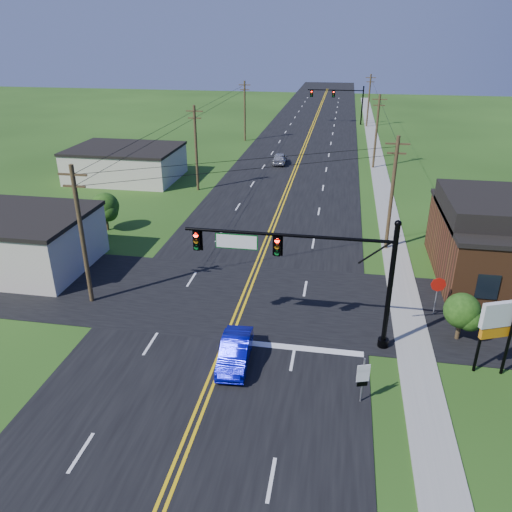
% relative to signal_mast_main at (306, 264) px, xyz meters
% --- Properties ---
extents(ground, '(260.00, 260.00, 0.00)m').
position_rel_signal_mast_main_xyz_m(ground, '(-4.34, -8.00, -4.75)').
color(ground, '#203E11').
rests_on(ground, ground).
extents(road_main, '(16.00, 220.00, 0.04)m').
position_rel_signal_mast_main_xyz_m(road_main, '(-4.34, 42.00, -4.73)').
color(road_main, black).
rests_on(road_main, ground).
extents(road_cross, '(70.00, 10.00, 0.04)m').
position_rel_signal_mast_main_xyz_m(road_cross, '(-4.34, 4.00, -4.73)').
color(road_cross, black).
rests_on(road_cross, ground).
extents(sidewalk, '(2.00, 160.00, 0.08)m').
position_rel_signal_mast_main_xyz_m(sidewalk, '(6.16, 32.00, -4.71)').
color(sidewalk, gray).
rests_on(sidewalk, ground).
extents(signal_mast_main, '(11.30, 0.60, 7.48)m').
position_rel_signal_mast_main_xyz_m(signal_mast_main, '(0.00, 0.00, 0.00)').
color(signal_mast_main, black).
rests_on(signal_mast_main, ground).
extents(signal_mast_far, '(10.98, 0.60, 7.48)m').
position_rel_signal_mast_main_xyz_m(signal_mast_far, '(0.10, 72.00, -0.20)').
color(signal_mast_far, black).
rests_on(signal_mast_far, ground).
extents(cream_bldg_near, '(10.20, 8.20, 4.10)m').
position_rel_signal_mast_main_xyz_m(cream_bldg_near, '(-21.34, 6.00, -2.69)').
color(cream_bldg_near, beige).
rests_on(cream_bldg_near, ground).
extents(cream_bldg_far, '(12.20, 9.20, 3.70)m').
position_rel_signal_mast_main_xyz_m(cream_bldg_far, '(-23.34, 30.00, -2.89)').
color(cream_bldg_far, beige).
rests_on(cream_bldg_far, ground).
extents(utility_pole_left_a, '(1.80, 0.28, 9.00)m').
position_rel_signal_mast_main_xyz_m(utility_pole_left_a, '(-13.84, 2.00, -0.03)').
color(utility_pole_left_a, '#3A2B1A').
rests_on(utility_pole_left_a, ground).
extents(utility_pole_left_b, '(1.80, 0.28, 9.00)m').
position_rel_signal_mast_main_xyz_m(utility_pole_left_b, '(-13.84, 27.00, -0.03)').
color(utility_pole_left_b, '#3A2B1A').
rests_on(utility_pole_left_b, ground).
extents(utility_pole_left_c, '(1.80, 0.28, 9.00)m').
position_rel_signal_mast_main_xyz_m(utility_pole_left_c, '(-13.84, 54.00, -0.03)').
color(utility_pole_left_c, '#3A2B1A').
rests_on(utility_pole_left_c, ground).
extents(utility_pole_right_a, '(1.80, 0.28, 9.00)m').
position_rel_signal_mast_main_xyz_m(utility_pole_right_a, '(5.46, 14.00, -0.03)').
color(utility_pole_right_a, '#3A2B1A').
rests_on(utility_pole_right_a, ground).
extents(utility_pole_right_b, '(1.80, 0.28, 9.00)m').
position_rel_signal_mast_main_xyz_m(utility_pole_right_b, '(5.46, 40.00, -0.03)').
color(utility_pole_right_b, '#3A2B1A').
rests_on(utility_pole_right_b, ground).
extents(utility_pole_right_c, '(1.80, 0.28, 9.00)m').
position_rel_signal_mast_main_xyz_m(utility_pole_right_c, '(5.46, 70.00, -0.03)').
color(utility_pole_right_c, '#3A2B1A').
rests_on(utility_pole_right_c, ground).
extents(tree_right_back, '(3.00, 3.00, 4.10)m').
position_rel_signal_mast_main_xyz_m(tree_right_back, '(11.66, 18.00, -2.15)').
color(tree_right_back, '#3A2B1A').
rests_on(tree_right_back, ground).
extents(shrub_corner, '(2.00, 2.00, 2.86)m').
position_rel_signal_mast_main_xyz_m(shrub_corner, '(8.66, 1.50, -2.90)').
color(shrub_corner, '#3A2B1A').
rests_on(shrub_corner, ground).
extents(tree_left, '(2.40, 2.40, 3.37)m').
position_rel_signal_mast_main_xyz_m(tree_left, '(-18.34, 14.00, -2.59)').
color(tree_left, '#3A2B1A').
rests_on(tree_left, ground).
extents(blue_car, '(1.72, 4.28, 1.38)m').
position_rel_signal_mast_main_xyz_m(blue_car, '(-3.30, -2.88, -4.06)').
color(blue_car, '#070AA7').
rests_on(blue_car, ground).
extents(distant_car, '(1.84, 4.28, 1.44)m').
position_rel_signal_mast_main_xyz_m(distant_car, '(-6.50, 39.98, -4.03)').
color(distant_car, '#B3B2B7').
rests_on(distant_car, ground).
extents(route_sign, '(0.60, 0.22, 2.48)m').
position_rel_signal_mast_main_xyz_m(route_sign, '(3.16, -4.81, -3.31)').
color(route_sign, slate).
rests_on(route_sign, ground).
extents(stop_sign, '(0.92, 0.14, 2.59)m').
position_rel_signal_mast_main_xyz_m(stop_sign, '(7.73, 3.98, -2.89)').
color(stop_sign, slate).
rests_on(stop_sign, ground).
extents(pylon_sign, '(1.96, 1.00, 4.11)m').
position_rel_signal_mast_main_xyz_m(pylon_sign, '(9.63, -1.39, -1.75)').
color(pylon_sign, black).
rests_on(pylon_sign, ground).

